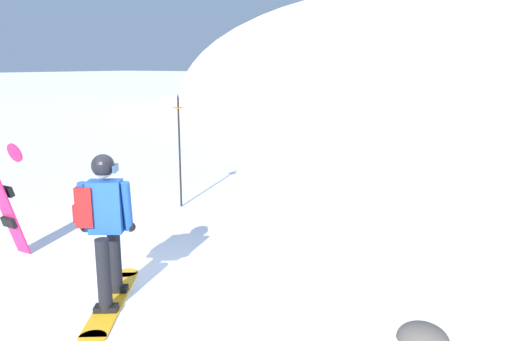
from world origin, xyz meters
The scene contains 6 objects.
ground_plane centered at (0.00, 0.00, 0.00)m, with size 300.00×300.00×0.00m, color white.
ridge_peak_main centered at (-4.48, 31.27, 0.00)m, with size 33.54×30.19×15.32m.
snowboarder_main centered at (-0.23, -0.39, 0.92)m, with size 1.12×1.59×1.71m.
spare_snowboard centered at (-2.45, -0.10, 0.81)m, with size 0.28×0.50×1.60m.
piste_marker_near centered at (-2.03, 3.11, 1.21)m, with size 0.20×0.20×2.13m.
rock_dark centered at (3.02, 0.61, 0.00)m, with size 0.51×0.44×0.36m.
Camera 1 is at (3.89, -4.04, 2.65)m, focal length 35.08 mm.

